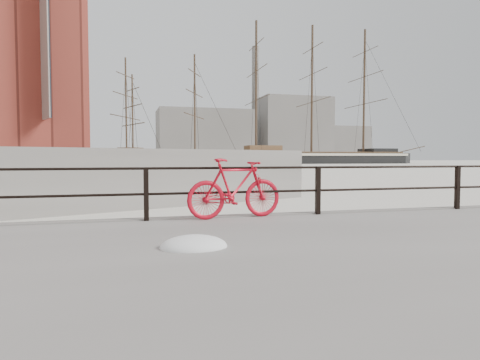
{
  "coord_description": "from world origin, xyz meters",
  "views": [
    {
      "loc": [
        -7.4,
        -8.28,
        1.53
      ],
      "look_at": [
        -4.73,
        1.5,
        1.0
      ],
      "focal_mm": 32.0,
      "sensor_mm": 36.0,
      "label": 1
    }
  ],
  "objects": [
    {
      "name": "schooner_left",
      "position": [
        -10.41,
        68.61,
        0.0
      ],
      "size": [
        24.35,
        17.36,
        17.08
      ],
      "primitive_type": null,
      "rotation": [
        0.0,
        0.0,
        0.37
      ],
      "color": "white",
      "rests_on": "ground"
    },
    {
      "name": "industrial_mid",
      "position": [
        55.0,
        145.0,
        12.0
      ],
      "size": [
        26.0,
        20.0,
        24.0
      ],
      "primitive_type": "cube",
      "color": "gray",
      "rests_on": "ground"
    },
    {
      "name": "industrial_east",
      "position": [
        78.0,
        150.0,
        7.0
      ],
      "size": [
        20.0,
        16.0,
        14.0
      ],
      "primitive_type": "cube",
      "color": "gray",
      "rests_on": "ground"
    },
    {
      "name": "industrial_west",
      "position": [
        20.0,
        140.0,
        9.0
      ],
      "size": [
        32.0,
        18.0,
        18.0
      ],
      "primitive_type": "cube",
      "color": "gray",
      "rests_on": "ground"
    },
    {
      "name": "guardrail",
      "position": [
        0.0,
        -0.15,
        0.85
      ],
      "size": [
        28.0,
        0.1,
        1.0
      ],
      "primitive_type": null,
      "color": "black",
      "rests_on": "promenade"
    },
    {
      "name": "ground",
      "position": [
        0.0,
        0.0,
        0.0
      ],
      "size": [
        400.0,
        400.0,
        0.0
      ],
      "primitive_type": "plane",
      "color": "white",
      "rests_on": "ground"
    },
    {
      "name": "bicycle",
      "position": [
        -5.31,
        -0.25,
        0.93
      ],
      "size": [
        1.95,
        0.55,
        1.17
      ],
      "primitive_type": "imported",
      "rotation": [
        0.0,
        0.0,
        0.14
      ],
      "color": "red",
      "rests_on": "promenade"
    },
    {
      "name": "schooner_mid",
      "position": [
        -0.47,
        75.5,
        0.0
      ],
      "size": [
        33.2,
        25.0,
        21.87
      ],
      "primitive_type": null,
      "rotation": [
        0.0,
        0.0,
        -0.45
      ],
      "color": "silver",
      "rests_on": "ground"
    },
    {
      "name": "barque_black",
      "position": [
        39.36,
        93.08,
        0.0
      ],
      "size": [
        65.72,
        22.66,
        36.59
      ],
      "primitive_type": null,
      "rotation": [
        0.0,
        0.0,
        -0.02
      ],
      "color": "black",
      "rests_on": "ground"
    },
    {
      "name": "smokestack",
      "position": [
        42.0,
        150.0,
        22.0
      ],
      "size": [
        2.8,
        2.8,
        44.0
      ],
      "primitive_type": "cylinder",
      "color": "gray",
      "rests_on": "ground"
    }
  ]
}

